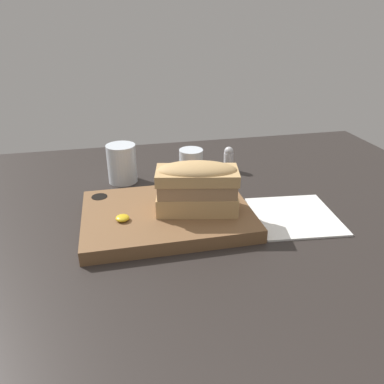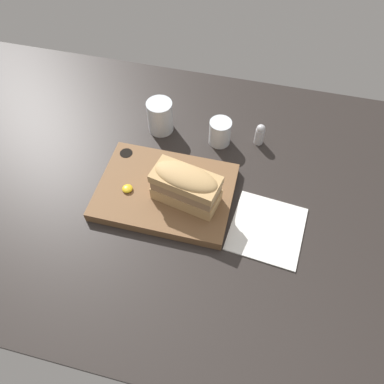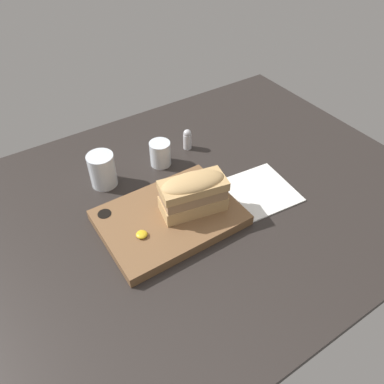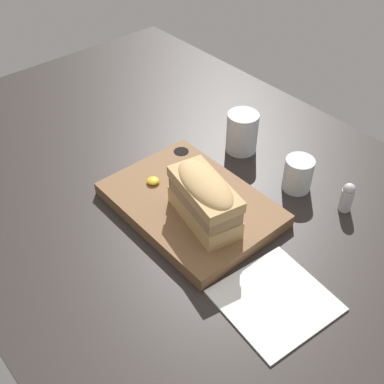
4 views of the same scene
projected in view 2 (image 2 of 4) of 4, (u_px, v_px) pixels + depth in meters
The scene contains 8 objects.
dining_table at pixel (160, 185), 99.68cm from camera, with size 152.35×94.47×2.00cm.
serving_board at pixel (165, 191), 95.50cm from camera, with size 33.94×24.45×2.84cm.
sandwich at pixel (186, 185), 88.00cm from camera, with size 17.20×10.52×10.40cm.
mustard_dollop at pixel (127, 189), 93.65cm from camera, with size 2.67×2.67×1.07cm.
water_glass at pixel (160, 118), 106.81cm from camera, with size 7.29×7.29×9.69cm.
wine_glass at pixel (220, 133), 104.54cm from camera, with size 6.16×6.16×7.46cm.
napkin at pixel (267, 229), 90.56cm from camera, with size 18.73×19.29×0.40cm.
salt_shaker at pixel (260, 134), 104.35cm from camera, with size 2.59×2.59×6.66cm.
Camera 2 is at (22.27, -55.26, 81.38)cm, focal length 35.00 mm.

